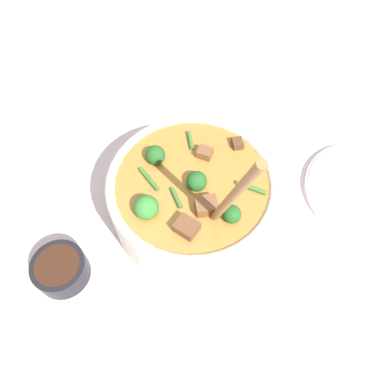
{
  "coord_description": "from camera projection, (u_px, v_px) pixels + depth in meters",
  "views": [
    {
      "loc": [
        0.26,
        0.19,
        0.61
      ],
      "look_at": [
        0.0,
        0.0,
        0.07
      ],
      "focal_mm": 35.0,
      "sensor_mm": 36.0,
      "label": 1
    }
  ],
  "objects": [
    {
      "name": "ground_plane",
      "position": [
        192.0,
        212.0,
        0.69
      ],
      "size": [
        4.0,
        4.0,
        0.0
      ],
      "primitive_type": "plane",
      "color": "silver"
    },
    {
      "name": "stew_bowl",
      "position": [
        192.0,
        195.0,
        0.64
      ],
      "size": [
        0.28,
        0.28,
        0.33
      ],
      "color": "beige",
      "rests_on": "ground_plane"
    },
    {
      "name": "condiment_bowl",
      "position": [
        60.0,
        269.0,
        0.61
      ],
      "size": [
        0.09,
        0.09,
        0.05
      ],
      "color": "black",
      "rests_on": "ground_plane"
    },
    {
      "name": "empty_plate",
      "position": [
        363.0,
        189.0,
        0.71
      ],
      "size": [
        0.22,
        0.22,
        0.02
      ],
      "color": "white",
      "rests_on": "ground_plane"
    }
  ]
}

